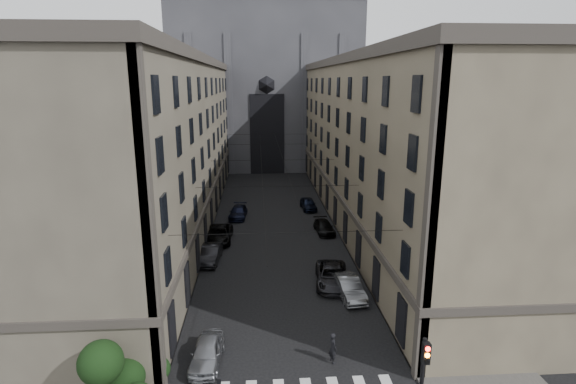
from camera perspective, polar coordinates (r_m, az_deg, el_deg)
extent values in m
cube|color=#383533|center=(54.51, -13.03, -3.69)|extent=(7.00, 80.00, 0.15)
cube|color=#383533|center=(55.15, 9.08, -3.29)|extent=(7.00, 80.00, 0.15)
cube|color=#4B4539|center=(53.13, -16.77, 5.51)|extent=(13.00, 60.00, 18.00)
cube|color=#38332D|center=(52.66, -17.51, 15.67)|extent=(13.60, 60.60, 0.90)
cube|color=#38332D|center=(54.00, -16.41, 0.47)|extent=(13.40, 60.30, 0.50)
cube|color=brown|center=(53.97, 12.57, 5.89)|extent=(13.00, 60.00, 18.00)
cube|color=#38332D|center=(53.51, 13.12, 15.90)|extent=(13.60, 60.60, 0.90)
cube|color=#38332D|center=(54.83, 12.30, 0.93)|extent=(13.40, 60.30, 0.50)
cube|color=#2D2D33|center=(90.30, -2.88, 13.18)|extent=(34.00, 22.00, 30.00)
cube|color=#38332D|center=(91.39, -3.01, 22.94)|extent=(35.00, 23.00, 1.20)
cube|color=black|center=(79.79, -2.66, 7.31)|extent=(6.00, 0.30, 14.00)
cube|color=black|center=(21.94, 17.12, -18.98)|extent=(0.34, 0.30, 1.00)
cylinder|color=#FF0C07|center=(21.65, 17.34, -18.49)|extent=(0.22, 0.05, 0.22)
cylinder|color=orange|center=(21.82, 17.28, -19.20)|extent=(0.22, 0.05, 0.22)
cylinder|color=black|center=(21.99, 17.22, -19.90)|extent=(0.22, 0.05, 0.22)
sphere|color=black|center=(26.93, -19.86, -21.22)|extent=(2.00, 2.00, 2.00)
sphere|color=black|center=(27.56, -16.22, -20.77)|extent=(1.40, 1.40, 1.40)
sphere|color=black|center=(25.13, -22.68, -19.36)|extent=(2.20, 2.20, 2.20)
cylinder|color=black|center=(26.83, -0.07, -5.19)|extent=(14.00, 0.03, 0.03)
cylinder|color=black|center=(38.34, -1.26, 0.71)|extent=(14.00, 0.03, 0.03)
cylinder|color=black|center=(51.07, -1.94, 4.07)|extent=(14.00, 0.03, 0.03)
cylinder|color=black|center=(63.91, -2.34, 6.08)|extent=(14.00, 0.03, 0.03)
cylinder|color=black|center=(75.81, -2.60, 7.33)|extent=(14.00, 0.03, 0.03)
cylinder|color=black|center=(52.10, -3.40, 3.80)|extent=(0.03, 60.00, 0.03)
cylinder|color=black|center=(52.18, -0.54, 3.85)|extent=(0.03, 60.00, 0.03)
imported|color=gray|center=(28.52, -10.26, -19.38)|extent=(2.03, 4.40, 1.46)
imported|color=black|center=(42.35, -9.82, -7.74)|extent=(1.98, 4.78, 1.54)
imported|color=black|center=(47.39, -8.73, -5.30)|extent=(2.71, 5.62, 1.54)
imported|color=black|center=(54.99, -6.35, -2.57)|extent=(2.32, 4.92, 1.39)
imported|color=slate|center=(35.76, 7.73, -11.90)|extent=(2.14, 4.83, 1.54)
imported|color=black|center=(37.53, 5.59, -10.52)|extent=(3.18, 5.86, 1.56)
imported|color=black|center=(49.54, 4.62, -4.47)|extent=(2.16, 4.61, 1.30)
imported|color=black|center=(58.19, 2.60, -1.52)|extent=(2.07, 4.48, 1.49)
imported|color=black|center=(28.22, 5.72, -19.07)|extent=(0.64, 0.80, 1.90)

